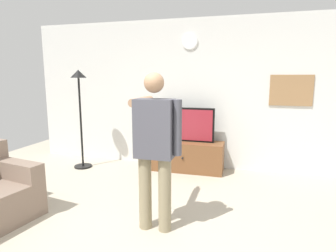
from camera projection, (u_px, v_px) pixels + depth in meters
back_wall at (195, 94)px, 5.22m from camera, size 6.40×0.10×2.70m
tv_stand at (185, 156)px, 5.09m from camera, size 1.35×0.47×0.53m
television at (186, 125)px, 5.04m from camera, size 1.01×0.07×0.61m
wall_clock at (190, 41)px, 5.02m from camera, size 0.29×0.03×0.29m
framed_picture at (291, 90)px, 4.72m from camera, size 0.68×0.04×0.51m
floor_lamp at (80, 99)px, 5.10m from camera, size 0.32×0.32×1.79m
person_standing_nearer_lamp at (155, 144)px, 3.01m from camera, size 0.59×0.78×1.71m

